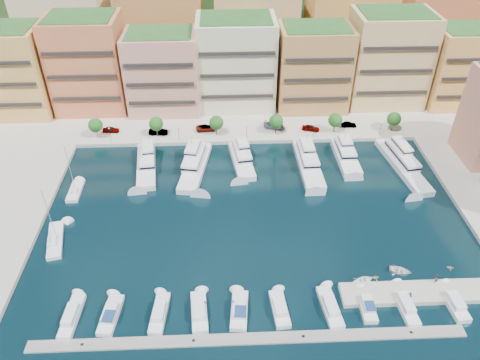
{
  "coord_description": "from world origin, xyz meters",
  "views": [
    {
      "loc": [
        -6.38,
        -75.84,
        66.74
      ],
      "look_at": [
        -2.87,
        5.88,
        6.0
      ],
      "focal_mm": 35.0,
      "sensor_mm": 36.0,
      "label": 1
    }
  ],
  "objects": [
    {
      "name": "cruiser_7",
      "position": [
        17.94,
        -24.59,
        0.57
      ],
      "size": [
        2.52,
        7.09,
        2.66
      ],
      "color": "silver",
      "rests_on": "ground"
    },
    {
      "name": "car_5",
      "position": [
        28.7,
        36.18,
        1.69
      ],
      "size": [
        4.21,
        1.58,
        1.37
      ],
      "primitive_type": "imported",
      "rotation": [
        0.0,
        0.0,
        1.54
      ],
      "color": "gray",
      "rests_on": "north_quay"
    },
    {
      "name": "cruiser_6",
      "position": [
        11.51,
        -24.6,
        0.55
      ],
      "size": [
        3.5,
        9.16,
        2.55
      ],
      "color": "silver",
      "rests_on": "ground"
    },
    {
      "name": "backblock_1",
      "position": [
        -25.0,
        74.0,
        16.0
      ],
      "size": [
        26.0,
        18.0,
        30.0
      ],
      "primitive_type": "cube",
      "color": "#B67944",
      "rests_on": "north_quay"
    },
    {
      "name": "finger_pier",
      "position": [
        30.0,
        -22.0,
        0.0
      ],
      "size": [
        32.0,
        5.0,
        2.0
      ],
      "primitive_type": "cube",
      "color": "#9E998E",
      "rests_on": "ground"
    },
    {
      "name": "apartment_6",
      "position": [
        64.0,
        49.99,
        12.31
      ],
      "size": [
        20.0,
        15.5,
        22.8
      ],
      "color": "#DE9651",
      "rests_on": "north_quay"
    },
    {
      "name": "apartment_0",
      "position": [
        -66.0,
        49.99,
        13.31
      ],
      "size": [
        22.0,
        16.5,
        24.8
      ],
      "color": "#DE9651",
      "rests_on": "north_quay"
    },
    {
      "name": "yacht_3",
      "position": [
        -1.82,
        21.63,
        1.21
      ],
      "size": [
        6.42,
        16.52,
        7.3
      ],
      "color": "silver",
      "rests_on": "ground"
    },
    {
      "name": "ground",
      "position": [
        0.0,
        0.0,
        0.0
      ],
      "size": [
        400.0,
        400.0,
        0.0
      ],
      "primitive_type": "plane",
      "color": "black",
      "rests_on": "ground"
    },
    {
      "name": "cruiser_2",
      "position": [
        -18.03,
        -24.59,
        0.55
      ],
      "size": [
        3.16,
        8.62,
        2.55
      ],
      "color": "silver",
      "rests_on": "ground"
    },
    {
      "name": "tender_1",
      "position": [
        21.38,
        -17.99,
        0.37
      ],
      "size": [
        1.56,
        1.39,
        0.74
      ],
      "primitive_type": "imported",
      "rotation": [
        0.0,
        0.0,
        1.71
      ],
      "color": "#C2B094",
      "rests_on": "ground"
    },
    {
      "name": "sailboat_1",
      "position": [
        -40.92,
        -5.5,
        0.3
      ],
      "size": [
        4.98,
        11.15,
        13.2
      ],
      "color": "silver",
      "rests_on": "ground"
    },
    {
      "name": "apartment_5",
      "position": [
        42.0,
        51.99,
        14.31
      ],
      "size": [
        22.0,
        16.5,
        26.8
      ],
      "color": "tan",
      "rests_on": "north_quay"
    },
    {
      "name": "tree_0",
      "position": [
        -40.0,
        33.5,
        4.74
      ],
      "size": [
        3.8,
        3.8,
        5.65
      ],
      "color": "#473323",
      "rests_on": "north_quay"
    },
    {
      "name": "tender_3",
      "position": [
        36.27,
        -16.13,
        0.36
      ],
      "size": [
        1.64,
        1.51,
        0.72
      ],
      "primitive_type": "imported",
      "rotation": [
        0.0,
        0.0,
        1.29
      ],
      "color": "#C4AE96",
      "rests_on": "ground"
    },
    {
      "name": "cruiser_8",
      "position": [
        24.63,
        -24.6,
        0.55
      ],
      "size": [
        2.95,
        9.26,
        2.55
      ],
      "color": "silver",
      "rests_on": "ground"
    },
    {
      "name": "yacht_6",
      "position": [
        37.86,
        18.1,
        1.21
      ],
      "size": [
        7.58,
        24.16,
        7.3
      ],
      "color": "silver",
      "rests_on": "ground"
    },
    {
      "name": "apartment_1",
      "position": [
        -44.0,
        51.99,
        14.31
      ],
      "size": [
        20.0,
        16.5,
        26.8
      ],
      "color": "#BD5D3F",
      "rests_on": "north_quay"
    },
    {
      "name": "sailboat_2",
      "position": [
        -40.74,
        10.62,
        0.32
      ],
      "size": [
        2.73,
        7.68,
        13.2
      ],
      "color": "silver",
      "rests_on": "ground"
    },
    {
      "name": "tree_4",
      "position": [
        24.0,
        33.5,
        4.74
      ],
      "size": [
        3.8,
        3.8,
        5.65
      ],
      "color": "#473323",
      "rests_on": "north_quay"
    },
    {
      "name": "person_0",
      "position": [
        25.61,
        -23.78,
        1.92
      ],
      "size": [
        0.64,
        0.78,
        1.84
      ],
      "primitive_type": "imported",
      "rotation": [
        0.0,
        0.0,
        1.91
      ],
      "color": "navy",
      "rests_on": "finger_pier"
    },
    {
      "name": "apartment_2",
      "position": [
        -23.0,
        49.99,
        12.31
      ],
      "size": [
        20.0,
        15.5,
        22.8
      ],
      "color": "tan",
      "rests_on": "north_quay"
    },
    {
      "name": "tree_2",
      "position": [
        -8.0,
        33.5,
        4.74
      ],
      "size": [
        3.8,
        3.8,
        5.65
      ],
      "color": "#473323",
      "rests_on": "north_quay"
    },
    {
      "name": "north_quay",
      "position": [
        0.0,
        62.0,
        0.0
      ],
      "size": [
        220.0,
        64.0,
        2.0
      ],
      "primitive_type": "cube",
      "color": "#9E998E",
      "rests_on": "ground"
    },
    {
      "name": "backblock_2",
      "position": [
        5.0,
        74.0,
        16.0
      ],
      "size": [
        26.0,
        18.0,
        30.0
      ],
      "primitive_type": "cube",
      "color": "tan",
      "rests_on": "north_quay"
    },
    {
      "name": "apartment_3",
      "position": [
        -2.0,
        51.99,
        13.81
      ],
      "size": [
        22.0,
        16.5,
        25.8
      ],
      "color": "beige",
      "rests_on": "north_quay"
    },
    {
      "name": "backblock_4",
      "position": [
        65.0,
        74.0,
        16.0
      ],
      "size": [
        26.0,
        18.0,
        30.0
      ],
      "primitive_type": "cube",
      "color": "#BD5D3F",
      "rests_on": "north_quay"
    },
    {
      "name": "lamppost_3",
      "position": [
        18.0,
        31.2,
        3.83
      ],
      "size": [
        0.3,
        0.3,
        4.2
      ],
      "color": "black",
      "rests_on": "north_quay"
    },
    {
      "name": "cruiser_9",
      "position": [
        33.39,
        -24.59,
        0.55
      ],
      "size": [
        3.13,
        8.2,
        2.55
      ],
      "color": "silver",
      "rests_on": "ground"
    },
    {
      "name": "yacht_4",
      "position": [
        14.66,
        19.42,
        1.09
      ],
      "size": [
        5.28,
        20.89,
        7.3
      ],
      "color": "silver",
      "rests_on": "ground"
    },
    {
      "name": "car_0",
      "position": [
        -36.88,
        36.19,
        1.76
      ],
      "size": [
        4.56,
        2.05,
        1.52
      ],
      "primitive_type": "imported",
      "rotation": [
        0.0,
        0.0,
        1.51
      ],
      "color": "gray",
      "rests_on": "north_quay"
    },
    {
      "name": "tree_3",
      "position": [
        8.0,
        33.5,
        4.74
      ],
      "size": [
        3.8,
        3.8,
        5.65
      ],
      "color": "#473323",
      "rests_on": "north_quay"
    },
    {
      "name": "yacht_2",
      "position": [
        -13.38,
        19.59,
        1.21
      ],
      "size": [
        8.08,
        21.05,
        7.3
      ],
      "color": "silver",
      "rests_on": "ground"
    },
    {
      "name": "car_1",
      "position": [
        -23.82,
        34.46,
        1.85
      ],
      "size": [
        5.24,
        2.02,
        1.7
      ],
      "primitive_type": "imported",
      "rotation": [
        0.0,
        0.0,
        1.53
      ],
      "color": "gray",
      "rests_on": "north_quay"
    },
    {
      "name": "south_pontoon",
      "position": [
        -3.0,
        -30.0,
        0.0
      ],
      "size": [
        72.0,
        2.2,
        0.35
      ],
      "primitive_type": "cube",
      "color": "gray",
      "rests_on": "ground"
    },
    {
      "name": "tree_5",
      "position": [
        40.0,
        33.5,
        4.74
      ],
      "size": [
        3.8,
        3.8,
        5.65
      ],
      "color": "#473323",
      "rests_on": "north_quay"
    },
    {
      "name": "backblock_3",
      "position": [
        35.0,
        74.0,
        16.0
      ],
      "size": [
        26.0,
        18.0,
        30.0
      ],
      "primitive_type": "cube",
      "color": "#DE9651",
      "rests_on": "north_quay"
    },
    {
      "name": "cruiser_4",
      "position": [
        -4.29,
        -24.61,
        0.57
      ],
      "size": [
        3.54,
        8.28,
        2.66
      ],
      "color": "silver",
      "rests_on": "ground"
    },
    {
      "name": "cruiser_5",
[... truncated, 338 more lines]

